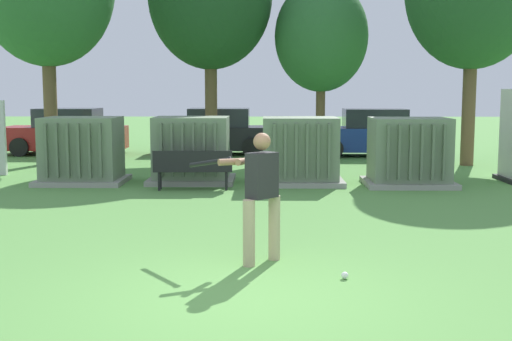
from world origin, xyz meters
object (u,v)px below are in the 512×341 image
at_px(parked_car_leftmost, 66,133).
at_px(parked_car_left_of_center, 216,133).
at_px(transformer_mid_west, 192,151).
at_px(sports_ball, 345,275).
at_px(transformer_mid_east, 300,151).
at_px(parked_car_right_of_center, 371,134).
at_px(transformer_east, 409,153).
at_px(park_bench, 193,167).
at_px(batter, 259,190).
at_px(transformer_west, 82,151).

bearing_deg(parked_car_leftmost, parked_car_left_of_center, 1.34).
height_order(transformer_mid_west, sports_ball, transformer_mid_west).
bearing_deg(transformer_mid_west, parked_car_leftmost, 126.70).
xyz_separation_m(transformer_mid_east, parked_car_right_of_center, (2.79, 6.81, -0.04)).
distance_m(transformer_east, park_bench, 5.16).
distance_m(transformer_mid_east, park_bench, 2.74).
height_order(transformer_mid_east, batter, batter).
height_order(transformer_mid_east, parked_car_right_of_center, same).
bearing_deg(parked_car_right_of_center, sports_ball, -100.03).
bearing_deg(parked_car_leftmost, parked_car_right_of_center, -2.09).
bearing_deg(sports_ball, transformer_east, 72.87).
xyz_separation_m(sports_ball, parked_car_right_of_center, (2.66, 15.06, 0.71)).
xyz_separation_m(transformer_west, sports_ball, (5.47, -8.26, -0.74)).
bearing_deg(transformer_west, transformer_mid_west, 3.76).
bearing_deg(transformer_east, parked_car_leftmost, 144.53).
bearing_deg(batter, transformer_east, 63.89).
relative_size(transformer_east, parked_car_left_of_center, 0.50).
height_order(transformer_east, sports_ball, transformer_east).
distance_m(transformer_mid_east, parked_car_left_of_center, 7.77).
distance_m(transformer_mid_west, batter, 7.83).
xyz_separation_m(transformer_mid_west, sports_ball, (2.80, -8.43, -0.74)).
distance_m(transformer_west, parked_car_leftmost, 7.63).
height_order(transformer_mid_east, transformer_east, same).
distance_m(transformer_mid_west, transformer_mid_east, 2.67).
bearing_deg(parked_car_left_of_center, transformer_east, -55.74).
bearing_deg(sports_ball, parked_car_leftmost, 117.46).
relative_size(transformer_mid_west, transformer_mid_east, 1.00).
xyz_separation_m(transformer_mid_east, parked_car_leftmost, (-7.90, 7.20, -0.04)).
bearing_deg(parked_car_right_of_center, transformer_mid_west, -129.50).
relative_size(transformer_west, parked_car_leftmost, 0.50).
height_order(transformer_west, parked_car_left_of_center, same).
bearing_deg(transformer_west, sports_ball, -56.49).
xyz_separation_m(transformer_mid_east, parked_car_left_of_center, (-2.59, 7.33, -0.04)).
distance_m(park_bench, batter, 6.56).
height_order(transformer_mid_east, park_bench, transformer_mid_east).
relative_size(parked_car_leftmost, parked_car_left_of_center, 1.00).
height_order(batter, parked_car_leftmost, batter).
relative_size(park_bench, parked_car_leftmost, 0.43).
distance_m(transformer_mid_east, parked_car_leftmost, 10.69).
bearing_deg(parked_car_left_of_center, sports_ball, -80.10).
bearing_deg(transformer_mid_east, transformer_mid_west, 175.99).
bearing_deg(transformer_east, parked_car_right_of_center, 88.34).
height_order(transformer_west, sports_ball, transformer_west).
height_order(sports_ball, parked_car_right_of_center, parked_car_right_of_center).
height_order(transformer_mid_east, parked_car_left_of_center, same).
distance_m(park_bench, parked_car_right_of_center, 9.52).
bearing_deg(transformer_west, parked_car_leftmost, 109.61).
height_order(batter, parked_car_left_of_center, batter).
xyz_separation_m(transformer_mid_west, parked_car_right_of_center, (5.46, 6.63, -0.04)).
bearing_deg(transformer_west, parked_car_left_of_center, 69.40).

